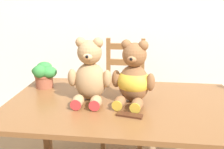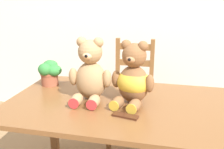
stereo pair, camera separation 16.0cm
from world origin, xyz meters
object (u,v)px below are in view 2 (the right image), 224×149
(teddy_bear_right, at_px, (133,79))
(potted_plant, at_px, (50,72))
(wooden_chair_behind, at_px, (132,95))
(teddy_bear_left, at_px, (90,74))
(chocolate_bar, at_px, (125,116))

(teddy_bear_right, xyz_separation_m, potted_plant, (-0.67, 0.19, -0.06))
(teddy_bear_right, distance_m, potted_plant, 0.70)
(potted_plant, bearing_deg, wooden_chair_behind, 45.45)
(teddy_bear_left, bearing_deg, chocolate_bar, 141.31)
(teddy_bear_left, distance_m, chocolate_bar, 0.38)
(wooden_chair_behind, height_order, teddy_bear_right, teddy_bear_right)
(teddy_bear_left, height_order, chocolate_bar, teddy_bear_left)
(chocolate_bar, bearing_deg, potted_plant, 148.49)
(wooden_chair_behind, bearing_deg, chocolate_bar, 95.94)
(potted_plant, xyz_separation_m, chocolate_bar, (0.66, -0.40, -0.10))
(teddy_bear_right, distance_m, chocolate_bar, 0.26)
(potted_plant, relative_size, chocolate_bar, 1.30)
(teddy_bear_right, relative_size, chocolate_bar, 2.70)
(teddy_bear_right, height_order, chocolate_bar, teddy_bear_right)
(wooden_chair_behind, bearing_deg, potted_plant, 45.45)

